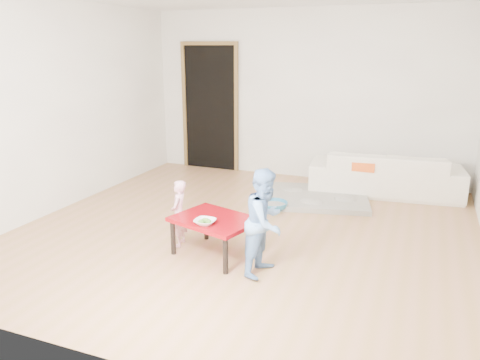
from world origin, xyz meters
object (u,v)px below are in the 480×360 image
Objects in this scene: bowl at (205,222)px; child_blue at (265,222)px; sofa at (385,173)px; red_table at (215,237)px; child_pink at (179,213)px; basin at (274,206)px.

bowl is 0.60m from child_blue.
sofa is 10.30× the size of bowl.
sofa is 2.62× the size of red_table.
red_table is 0.29m from bowl.
sofa is 3.11m from red_table.
child_pink is 0.71× the size of child_blue.
basin is (-1.24, -1.28, -0.25)m from sofa.
sofa is 2.93× the size of child_pink.
sofa is at bearing 64.88° from bowl.
child_pink is at bearing 49.85° from sofa.
bowl reaches higher than red_table.
child_blue reaches higher than red_table.
red_table is at bearing 67.70° from child_pink.
child_blue is (0.60, 0.02, 0.08)m from bowl.
red_table is 3.93× the size of bowl.
basin is (0.59, 1.41, -0.30)m from child_pink.
red_table reaches higher than basin.
bowl is at bearing 100.86° from child_blue.
bowl is 1.74m from basin.
bowl is (-1.39, -2.97, 0.12)m from sofa.
child_blue is at bearing -16.12° from red_table.
basin is at bearing 23.67° from child_blue.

